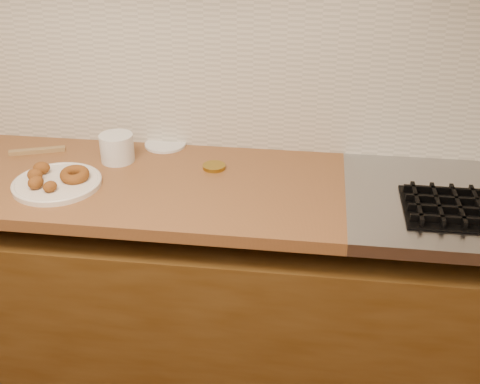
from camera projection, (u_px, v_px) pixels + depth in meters
name	position (u px, v px, depth m)	size (l,w,h in m)	color
wall_back	(205.00, 21.00, 2.03)	(4.00, 0.02, 2.70)	tan
base_cabinet	(197.00, 305.00, 2.22)	(3.60, 0.60, 0.77)	brown
butcher_block	(5.00, 175.00, 2.06)	(2.30, 0.62, 0.04)	brown
backsplash	(205.00, 66.00, 2.09)	(3.60, 0.02, 0.60)	beige
donut_plate	(57.00, 183.00, 1.94)	(0.28, 0.28, 0.02)	silver
ring_donut	(74.00, 175.00, 1.94)	(0.10, 0.10, 0.03)	brown
fried_dough_chunks	(40.00, 177.00, 1.92)	(0.14, 0.17, 0.04)	brown
plastic_tub	(117.00, 148.00, 2.09)	(0.12, 0.12, 0.10)	silver
tub_lid	(165.00, 144.00, 2.22)	(0.15, 0.15, 0.01)	silver
brass_jar_lid	(214.00, 167.00, 2.05)	(0.08, 0.08, 0.01)	olive
wooden_utensil	(37.00, 151.00, 2.17)	(0.20, 0.02, 0.02)	olive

